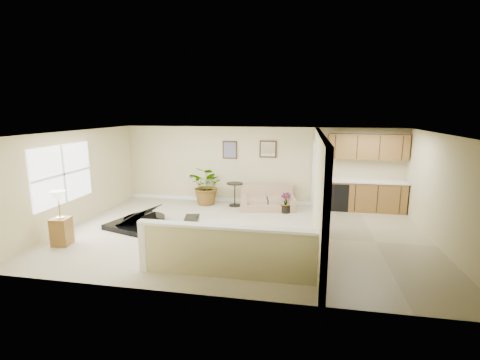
% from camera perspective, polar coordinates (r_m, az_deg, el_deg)
% --- Properties ---
extents(floor, '(9.00, 9.00, 0.00)m').
position_cam_1_polar(floor, '(8.75, 0.40, -8.81)').
color(floor, '#BDB193').
rests_on(floor, ground).
extents(back_wall, '(9.00, 0.04, 2.50)m').
position_cam_1_polar(back_wall, '(11.32, 3.08, 2.36)').
color(back_wall, beige).
rests_on(back_wall, floor).
extents(front_wall, '(9.00, 0.04, 2.50)m').
position_cam_1_polar(front_wall, '(5.57, -5.08, -7.17)').
color(front_wall, beige).
rests_on(front_wall, floor).
extents(left_wall, '(0.04, 6.00, 2.50)m').
position_cam_1_polar(left_wall, '(10.19, -25.37, 0.27)').
color(left_wall, beige).
rests_on(left_wall, floor).
extents(right_wall, '(0.04, 6.00, 2.50)m').
position_cam_1_polar(right_wall, '(8.82, 30.57, -1.80)').
color(right_wall, beige).
rests_on(right_wall, floor).
extents(ceiling, '(9.00, 6.00, 0.04)m').
position_cam_1_polar(ceiling, '(8.23, 0.42, 7.76)').
color(ceiling, white).
rests_on(ceiling, back_wall).
extents(kitchen_vinyl, '(2.70, 6.00, 0.01)m').
position_cam_1_polar(kitchen_vinyl, '(8.79, 21.34, -9.49)').
color(kitchen_vinyl, tan).
rests_on(kitchen_vinyl, floor).
extents(interior_partition, '(0.18, 5.99, 2.50)m').
position_cam_1_polar(interior_partition, '(8.53, 12.70, -1.08)').
color(interior_partition, beige).
rests_on(interior_partition, floor).
extents(pony_half_wall, '(3.42, 0.22, 1.00)m').
position_cam_1_polar(pony_half_wall, '(6.45, -2.60, -11.45)').
color(pony_half_wall, beige).
rests_on(pony_half_wall, floor).
extents(left_window, '(0.05, 2.15, 1.45)m').
position_cam_1_polar(left_window, '(9.75, -27.10, 0.86)').
color(left_window, white).
rests_on(left_window, left_wall).
extents(wall_art_left, '(0.48, 0.04, 0.58)m').
position_cam_1_polar(wall_art_left, '(11.38, -1.67, 4.97)').
color(wall_art_left, '#372014').
rests_on(wall_art_left, back_wall).
extents(wall_mirror, '(0.55, 0.04, 0.55)m').
position_cam_1_polar(wall_mirror, '(11.18, 4.63, 5.08)').
color(wall_mirror, '#372014').
rests_on(wall_mirror, back_wall).
extents(kitchen_cabinets, '(2.36, 0.65, 2.33)m').
position_cam_1_polar(kitchen_cabinets, '(11.16, 19.33, -0.37)').
color(kitchen_cabinets, olive).
rests_on(kitchen_cabinets, floor).
extents(piano, '(1.77, 1.76, 1.22)m').
position_cam_1_polar(piano, '(9.57, -16.76, -4.32)').
color(piano, black).
rests_on(piano, floor).
extents(piano_bench, '(0.49, 0.74, 0.45)m').
position_cam_1_polar(piano_bench, '(8.64, -7.90, -7.59)').
color(piano_bench, black).
rests_on(piano_bench, floor).
extents(loveseat, '(1.82, 1.22, 0.95)m').
position_cam_1_polar(loveseat, '(10.86, 4.51, -2.84)').
color(loveseat, tan).
rests_on(loveseat, floor).
extents(accent_table, '(0.52, 0.52, 0.75)m').
position_cam_1_polar(accent_table, '(11.09, -0.86, -1.86)').
color(accent_table, black).
rests_on(accent_table, floor).
extents(palm_plant, '(1.44, 1.37, 1.26)m').
position_cam_1_polar(palm_plant, '(11.27, -5.34, -0.96)').
color(palm_plant, black).
rests_on(palm_plant, floor).
extents(small_plant, '(0.39, 0.39, 0.60)m').
position_cam_1_polar(small_plant, '(10.52, 7.50, -3.96)').
color(small_plant, black).
rests_on(small_plant, floor).
extents(lamp_stand, '(0.41, 0.41, 1.26)m').
position_cam_1_polar(lamp_stand, '(8.88, -27.35, -6.20)').
color(lamp_stand, olive).
rests_on(lamp_stand, floor).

